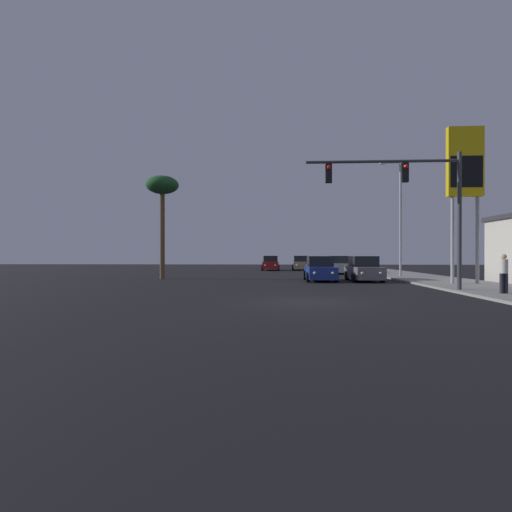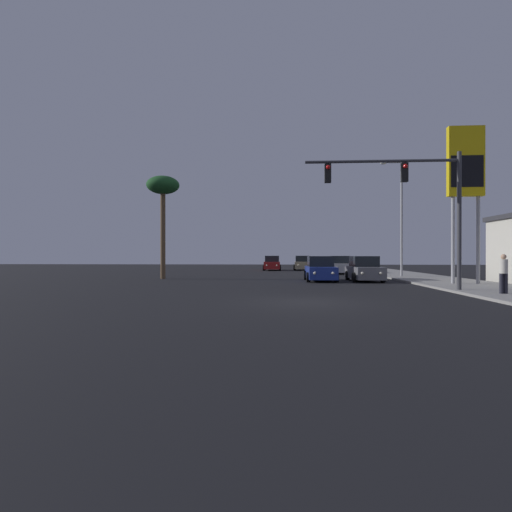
% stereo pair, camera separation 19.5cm
% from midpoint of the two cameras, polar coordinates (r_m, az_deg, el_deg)
% --- Properties ---
extents(ground_plane, '(120.00, 120.00, 0.00)m').
position_cam_midpoint_polar(ground_plane, '(15.01, 7.10, -6.55)').
color(ground_plane, black).
extents(sidewalk_right, '(5.00, 60.00, 0.12)m').
position_cam_midpoint_polar(sidewalk_right, '(27.06, 26.09, -3.46)').
color(sidewalk_right, gray).
rests_on(sidewalk_right, ground).
extents(car_silver, '(2.04, 4.32, 1.68)m').
position_cam_midpoint_polar(car_silver, '(38.34, 11.57, -1.36)').
color(car_silver, '#B7B7BC').
rests_on(car_silver, ground).
extents(car_red, '(2.04, 4.32, 1.68)m').
position_cam_midpoint_polar(car_red, '(46.16, 1.98, -1.11)').
color(car_red, maroon).
rests_on(car_red, ground).
extents(car_tan, '(2.04, 4.34, 1.68)m').
position_cam_midpoint_polar(car_tan, '(47.22, 6.32, -1.08)').
color(car_tan, tan).
rests_on(car_tan, ground).
extents(car_grey, '(2.04, 4.34, 1.68)m').
position_cam_midpoint_polar(car_grey, '(27.76, 14.94, -1.92)').
color(car_grey, slate).
rests_on(car_grey, ground).
extents(car_blue, '(2.04, 4.32, 1.68)m').
position_cam_midpoint_polar(car_blue, '(27.30, 8.93, -1.95)').
color(car_blue, navy).
rests_on(car_blue, ground).
extents(traffic_light_mast, '(7.31, 0.36, 6.50)m').
position_cam_midpoint_polar(traffic_light_mast, '(20.56, 21.44, 8.45)').
color(traffic_light_mast, '#38383D').
rests_on(traffic_light_mast, sidewalk_right).
extents(street_lamp, '(1.74, 0.24, 9.00)m').
position_cam_midpoint_polar(street_lamp, '(33.18, 19.56, 5.95)').
color(street_lamp, '#99999E').
rests_on(street_lamp, sidewalk_right).
extents(gas_station_sign, '(2.00, 0.42, 9.00)m').
position_cam_midpoint_polar(gas_station_sign, '(26.31, 27.50, 10.78)').
color(gas_station_sign, '#99999E').
rests_on(gas_station_sign, sidewalk_right).
extents(pedestrian_on_sidewalk, '(0.34, 0.32, 1.67)m').
position_cam_midpoint_polar(pedestrian_on_sidewalk, '(19.90, 31.65, -1.94)').
color(pedestrian_on_sidewalk, '#23232D').
rests_on(pedestrian_on_sidewalk, sidewalk_right).
extents(palm_tree_near, '(2.40, 2.40, 7.58)m').
position_cam_midpoint_polar(palm_tree_near, '(30.50, -13.43, 9.18)').
color(palm_tree_near, brown).
rests_on(palm_tree_near, ground).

